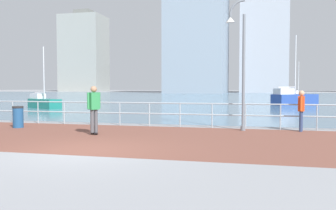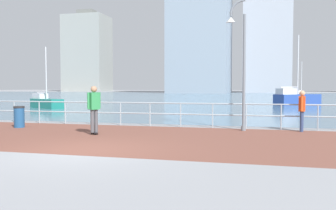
{
  "view_description": "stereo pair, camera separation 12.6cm",
  "coord_description": "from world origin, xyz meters",
  "px_view_note": "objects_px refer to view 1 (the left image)",
  "views": [
    {
      "loc": [
        4.63,
        -9.11,
        1.79
      ],
      "look_at": [
        1.48,
        3.83,
        1.1
      ],
      "focal_mm": 38.87,
      "sensor_mm": 36.0,
      "label": 1
    },
    {
      "loc": [
        4.76,
        -9.08,
        1.79
      ],
      "look_at": [
        1.48,
        3.83,
        1.1
      ],
      "focal_mm": 38.87,
      "sensor_mm": 36.0,
      "label": 2
    }
  ],
  "objects_px": {
    "sailboat_ivory": "(44,102)",
    "lamppost": "(240,59)",
    "sailboat_teal": "(293,98)",
    "trash_bin": "(18,117)",
    "sailboat_blue": "(298,96)",
    "bystander": "(301,107)",
    "skateboarder": "(94,105)"
  },
  "relations": [
    {
      "from": "sailboat_blue",
      "to": "bystander",
      "type": "bearing_deg",
      "value": -95.72
    },
    {
      "from": "trash_bin",
      "to": "sailboat_teal",
      "type": "height_order",
      "value": "sailboat_teal"
    },
    {
      "from": "skateboarder",
      "to": "sailboat_ivory",
      "type": "height_order",
      "value": "sailboat_ivory"
    },
    {
      "from": "skateboarder",
      "to": "sailboat_teal",
      "type": "xyz_separation_m",
      "value": [
        9.26,
        24.46,
        -0.45
      ]
    },
    {
      "from": "skateboarder",
      "to": "sailboat_blue",
      "type": "bearing_deg",
      "value": 74.25
    },
    {
      "from": "skateboarder",
      "to": "lamppost",
      "type": "bearing_deg",
      "value": 26.66
    },
    {
      "from": "trash_bin",
      "to": "sailboat_ivory",
      "type": "relative_size",
      "value": 0.19
    },
    {
      "from": "bystander",
      "to": "sailboat_ivory",
      "type": "distance_m",
      "value": 21.66
    },
    {
      "from": "lamppost",
      "to": "trash_bin",
      "type": "relative_size",
      "value": 5.63
    },
    {
      "from": "lamppost",
      "to": "trash_bin",
      "type": "bearing_deg",
      "value": -172.51
    },
    {
      "from": "sailboat_teal",
      "to": "sailboat_ivory",
      "type": "distance_m",
      "value": 22.84
    },
    {
      "from": "lamppost",
      "to": "sailboat_ivory",
      "type": "xyz_separation_m",
      "value": [
        -16.17,
        11.42,
        -2.42
      ]
    },
    {
      "from": "sailboat_teal",
      "to": "skateboarder",
      "type": "bearing_deg",
      "value": -110.74
    },
    {
      "from": "skateboarder",
      "to": "trash_bin",
      "type": "xyz_separation_m",
      "value": [
        -4.19,
        1.35,
        -0.62
      ]
    },
    {
      "from": "skateboarder",
      "to": "sailboat_blue",
      "type": "xyz_separation_m",
      "value": [
        11.23,
        39.82,
        -0.6
      ]
    },
    {
      "from": "bystander",
      "to": "sailboat_blue",
      "type": "distance_m",
      "value": 37.15
    },
    {
      "from": "bystander",
      "to": "sailboat_teal",
      "type": "distance_m",
      "value": 21.67
    },
    {
      "from": "lamppost",
      "to": "sailboat_blue",
      "type": "xyz_separation_m",
      "value": [
        6.1,
        37.24,
        -2.41
      ]
    },
    {
      "from": "sailboat_ivory",
      "to": "lamppost",
      "type": "bearing_deg",
      "value": -35.24
    },
    {
      "from": "lamppost",
      "to": "sailboat_blue",
      "type": "relative_size",
      "value": 1.03
    },
    {
      "from": "trash_bin",
      "to": "lamppost",
      "type": "bearing_deg",
      "value": 7.49
    },
    {
      "from": "sailboat_blue",
      "to": "sailboat_teal",
      "type": "distance_m",
      "value": 15.49
    },
    {
      "from": "sailboat_blue",
      "to": "sailboat_teal",
      "type": "height_order",
      "value": "sailboat_teal"
    },
    {
      "from": "bystander",
      "to": "trash_bin",
      "type": "relative_size",
      "value": 1.74
    },
    {
      "from": "bystander",
      "to": "sailboat_ivory",
      "type": "height_order",
      "value": "sailboat_ivory"
    },
    {
      "from": "sailboat_teal",
      "to": "sailboat_ivory",
      "type": "relative_size",
      "value": 1.34
    },
    {
      "from": "trash_bin",
      "to": "sailboat_blue",
      "type": "bearing_deg",
      "value": 68.16
    },
    {
      "from": "bystander",
      "to": "trash_bin",
      "type": "xyz_separation_m",
      "value": [
        -11.71,
        -1.51,
        -0.48
      ]
    },
    {
      "from": "lamppost",
      "to": "bystander",
      "type": "distance_m",
      "value": 3.1
    },
    {
      "from": "skateboarder",
      "to": "trash_bin",
      "type": "height_order",
      "value": "skateboarder"
    },
    {
      "from": "sailboat_teal",
      "to": "sailboat_ivory",
      "type": "xyz_separation_m",
      "value": [
        -20.31,
        -10.46,
        -0.16
      ]
    },
    {
      "from": "skateboarder",
      "to": "bystander",
      "type": "height_order",
      "value": "skateboarder"
    }
  ]
}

